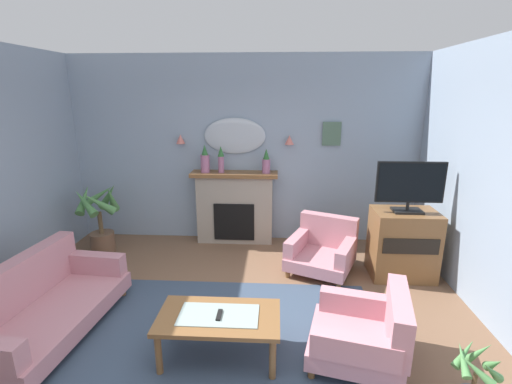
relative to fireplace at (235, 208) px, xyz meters
name	(u,v)px	position (x,y,z in m)	size (l,w,h in m)	color
floor	(218,366)	(0.15, -2.77, -0.62)	(6.46, 6.87, 0.10)	brown
wall_back	(245,150)	(0.15, 0.22, 0.90)	(6.46, 0.10, 2.94)	#8C9EB2
patterned_rug	(221,346)	(0.15, -2.57, -0.56)	(3.20, 2.40, 0.01)	#38475B
fireplace	(235,208)	(0.00, 0.00, 0.00)	(1.36, 0.36, 1.16)	gray
mantel_vase_centre	(205,160)	(-0.45, -0.03, 0.78)	(0.14, 0.14, 0.43)	#9E6084
mantel_vase_left	(221,159)	(-0.20, -0.03, 0.81)	(0.10, 0.10, 0.41)	#9E6084
mantel_vase_right	(266,162)	(0.50, -0.03, 0.76)	(0.13, 0.13, 0.38)	#9E6084
wall_mirror	(235,136)	(0.00, 0.14, 1.14)	(0.96, 0.06, 0.56)	#B2BCC6
wall_sconce_left	(180,139)	(-0.85, 0.09, 1.09)	(0.14, 0.14, 0.14)	#D17066
wall_sconce_right	(289,140)	(0.85, 0.09, 1.09)	(0.14, 0.14, 0.14)	#D17066
framed_picture	(332,134)	(1.50, 0.15, 1.18)	(0.28, 0.03, 0.36)	#4C6B56
coffee_table	(219,321)	(0.16, -2.70, -0.19)	(1.10, 0.60, 0.45)	brown
tv_remote	(219,315)	(0.17, -2.71, -0.12)	(0.04, 0.16, 0.02)	black
floral_couch	(40,305)	(-1.69, -2.45, -0.25)	(1.01, 1.78, 0.76)	#B77A84
armchair_beside_couch	(367,332)	(1.48, -2.68, -0.27)	(0.98, 0.97, 0.71)	#B77A84
armchair_by_coffee_table	(323,248)	(1.31, -0.90, -0.27)	(1.06, 1.07, 0.71)	#B77A84
tv_cabinet	(403,244)	(2.33, -1.02, -0.12)	(0.80, 0.57, 0.90)	brown
tv_flatscreen	(410,186)	(2.33, -1.04, 0.68)	(0.84, 0.24, 0.65)	black
potted_plant_small_fern	(475,379)	(2.17, -3.17, -0.28)	(0.35, 0.38, 0.57)	#474C56
potted_plant_corner_palm	(100,218)	(-1.98, -0.52, -0.02)	(0.68, 0.69, 1.08)	brown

